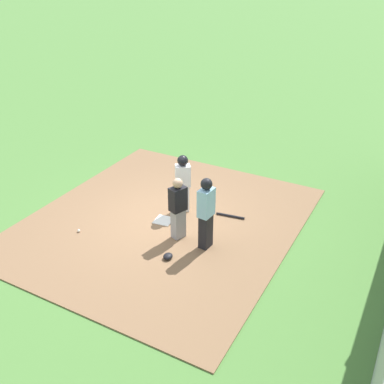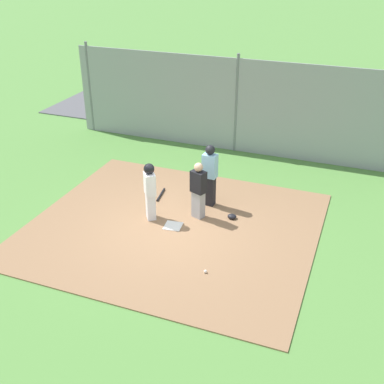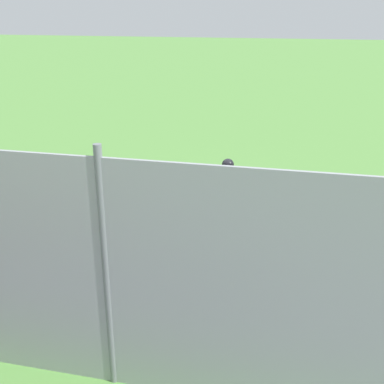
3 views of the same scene
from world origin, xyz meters
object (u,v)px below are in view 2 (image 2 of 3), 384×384
object	(u,v)px
umpire	(210,174)
parked_car_silver	(265,101)
catcher	(198,190)
home_plate	(173,226)
runner	(150,188)
parked_car_red	(343,111)
baseball	(205,271)
catcher_mask	(232,216)
baseball_bat	(161,195)

from	to	relation	value
umpire	parked_car_silver	world-z (taller)	umpire
catcher	parked_car_silver	size ratio (longest dim) A/B	0.37
home_plate	umpire	bearing A→B (deg)	-108.32
home_plate	runner	world-z (taller)	runner
parked_car_red	runner	bearing A→B (deg)	-109.25
baseball	parked_car_silver	distance (m)	11.28
catcher	parked_car_red	size ratio (longest dim) A/B	0.36
catcher	umpire	size ratio (longest dim) A/B	0.89
catcher	catcher_mask	xyz separation A→B (m)	(-0.87, -0.23, -0.75)
home_plate	umpire	distance (m)	1.78
baseball	parked_car_red	xyz separation A→B (m)	(-1.83, -10.96, 0.55)
umpire	runner	xyz separation A→B (m)	(1.19, 1.27, -0.04)
catcher	baseball	world-z (taller)	catcher
parked_car_red	parked_car_silver	bearing A→B (deg)	179.94
home_plate	baseball	world-z (taller)	baseball
baseball	baseball_bat	bearing A→B (deg)	-50.70
home_plate	baseball	bearing A→B (deg)	132.91
parked_car_red	parked_car_silver	distance (m)	3.19
umpire	parked_car_red	distance (m)	8.44
baseball_bat	baseball	xyz separation A→B (m)	(-2.43, 2.96, 0.01)
runner	baseball_bat	xyz separation A→B (m)	(0.28, -1.24, -0.86)
umpire	runner	bearing A→B (deg)	-38.28
catcher	umpire	xyz separation A→B (m)	(-0.05, -0.75, 0.12)
home_plate	catcher	distance (m)	1.14
umpire	parked_car_red	world-z (taller)	umpire
umpire	runner	distance (m)	1.74
runner	umpire	bearing A→B (deg)	10.39
home_plate	catcher_mask	size ratio (longest dim) A/B	1.83
catcher	umpire	world-z (taller)	umpire
umpire	runner	world-z (taller)	umpire
catcher_mask	parked_car_red	bearing A→B (deg)	-103.03
catcher	baseball	xyz separation A→B (m)	(-1.00, 2.24, -0.77)
catcher_mask	parked_car_silver	size ratio (longest dim) A/B	0.06
baseball_bat	baseball	size ratio (longest dim) A/B	10.15
baseball_bat	baseball	distance (m)	3.83
parked_car_silver	catcher	bearing A→B (deg)	-89.23
umpire	catcher_mask	distance (m)	1.31
baseball_bat	parked_car_silver	world-z (taller)	parked_car_silver
baseball_bat	catcher_mask	bearing A→B (deg)	-110.53
runner	parked_car_silver	bearing A→B (deg)	48.64
catcher	home_plate	bearing A→B (deg)	-10.62
catcher	runner	distance (m)	1.25
runner	catcher_mask	bearing A→B (deg)	-16.13
baseball_bat	parked_car_silver	bearing A→B (deg)	-15.83
home_plate	runner	xyz separation A→B (m)	(0.71, -0.18, 0.88)
baseball_bat	baseball	bearing A→B (deg)	-149.10
parked_car_red	catcher_mask	bearing A→B (deg)	-99.01
catcher_mask	baseball	world-z (taller)	catcher_mask
runner	parked_car_red	size ratio (longest dim) A/B	0.37
home_plate	parked_car_silver	distance (m)	9.66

